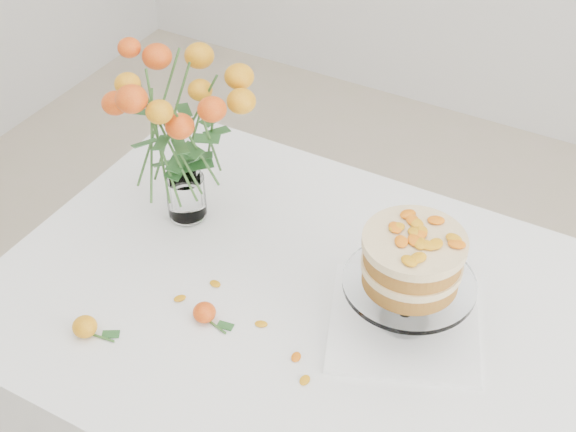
% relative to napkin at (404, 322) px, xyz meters
% --- Properties ---
extents(table, '(1.43, 0.93, 0.76)m').
position_rel_napkin_xyz_m(table, '(-0.12, -0.04, -0.09)').
color(table, tan).
rests_on(table, ground).
extents(napkin, '(0.37, 0.37, 0.01)m').
position_rel_napkin_xyz_m(napkin, '(0.00, 0.00, 0.00)').
color(napkin, white).
rests_on(napkin, table).
extents(cake_stand, '(0.25, 0.25, 0.23)m').
position_rel_napkin_xyz_m(cake_stand, '(-0.00, 0.00, 0.16)').
color(cake_stand, white).
rests_on(cake_stand, napkin).
extents(rose_vase, '(0.35, 0.35, 0.44)m').
position_rel_napkin_xyz_m(rose_vase, '(-0.56, 0.07, 0.25)').
color(rose_vase, white).
rests_on(rose_vase, table).
extents(loose_rose_near, '(0.09, 0.05, 0.04)m').
position_rel_napkin_xyz_m(loose_rose_near, '(-0.53, -0.32, 0.02)').
color(loose_rose_near, '#EFA214').
rests_on(loose_rose_near, table).
extents(loose_rose_far, '(0.08, 0.05, 0.04)m').
position_rel_napkin_xyz_m(loose_rose_far, '(-0.35, -0.18, 0.01)').
color(loose_rose_far, red).
rests_on(loose_rose_far, table).
extents(stray_petal_a, '(0.03, 0.02, 0.00)m').
position_rel_napkin_xyz_m(stray_petal_a, '(-0.24, -0.14, -0.00)').
color(stray_petal_a, orange).
rests_on(stray_petal_a, table).
extents(stray_petal_b, '(0.03, 0.02, 0.00)m').
position_rel_napkin_xyz_m(stray_petal_b, '(-0.14, -0.18, -0.00)').
color(stray_petal_b, orange).
rests_on(stray_petal_b, table).
extents(stray_petal_c, '(0.03, 0.02, 0.00)m').
position_rel_napkin_xyz_m(stray_petal_c, '(-0.10, -0.22, -0.00)').
color(stray_petal_c, orange).
rests_on(stray_petal_c, table).
extents(stray_petal_d, '(0.03, 0.02, 0.00)m').
position_rel_napkin_xyz_m(stray_petal_d, '(-0.38, -0.09, -0.00)').
color(stray_petal_d, orange).
rests_on(stray_petal_d, table).
extents(stray_petal_e, '(0.03, 0.02, 0.00)m').
position_rel_napkin_xyz_m(stray_petal_e, '(-0.42, -0.16, -0.00)').
color(stray_petal_e, orange).
rests_on(stray_petal_e, table).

